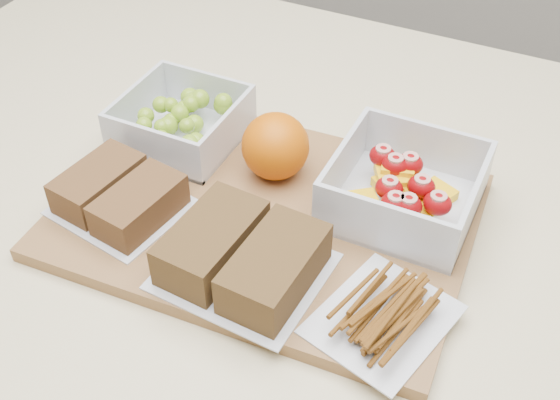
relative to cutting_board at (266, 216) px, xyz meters
The scene contains 7 objects.
cutting_board is the anchor object (origin of this frame).
grape_container 0.16m from the cutting_board, 153.15° to the left, with size 0.13×0.13×0.05m.
fruit_container 0.15m from the cutting_board, 27.72° to the left, with size 0.14×0.14×0.06m.
orange 0.08m from the cutting_board, 106.44° to the left, with size 0.07×0.07×0.07m, color #D45C05.
sandwich_bag_left 0.15m from the cutting_board, 155.56° to the right, with size 0.14×0.13×0.04m.
sandwich_bag_center 0.09m from the cutting_board, 77.00° to the right, with size 0.16×0.14×0.05m.
pretzel_bag 0.18m from the cutting_board, 27.57° to the right, with size 0.13×0.15×0.03m.
Camera 1 is at (0.24, -0.49, 1.42)m, focal length 45.00 mm.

